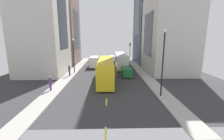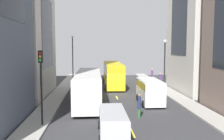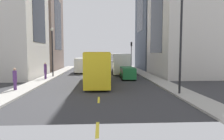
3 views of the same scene
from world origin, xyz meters
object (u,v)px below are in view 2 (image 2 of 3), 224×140
(car_green_0, at_px, (87,83))
(pedestrian_walking_far, at_px, (152,74))
(pedestrian_crossing_mid, at_px, (139,105))
(city_bus_white, at_px, (88,85))
(car_silver_1, at_px, (113,121))
(pedestrian_crossing_near, at_px, (160,79))
(streetcar_yellow, at_px, (113,72))
(traffic_light_near_corner, at_px, (41,73))
(delivery_van_white, at_px, (150,90))

(car_green_0, distance_m, pedestrian_walking_far, 14.03)
(pedestrian_walking_far, xyz_separation_m, pedestrian_crossing_mid, (-6.47, -22.66, -0.09))
(city_bus_white, bearing_deg, car_silver_1, -78.93)
(car_green_0, xyz_separation_m, pedestrian_crossing_near, (10.68, 0.46, 0.34))
(streetcar_yellow, relative_size, car_silver_1, 2.56)
(city_bus_white, height_order, pedestrian_walking_far, city_bus_white)
(city_bus_white, relative_size, pedestrian_walking_far, 5.92)
(car_green_0, height_order, traffic_light_near_corner, traffic_light_near_corner)
(car_green_0, bearing_deg, streetcar_yellow, 39.47)
(streetcar_yellow, xyz_separation_m, pedestrian_crossing_mid, (0.97, -17.62, -0.99))
(delivery_van_white, xyz_separation_m, pedestrian_crossing_mid, (-2.07, -5.10, -0.38))
(streetcar_yellow, bearing_deg, pedestrian_walking_far, 34.15)
(car_green_0, height_order, pedestrian_crossing_near, pedestrian_crossing_near)
(car_silver_1, bearing_deg, streetcar_yellow, 85.80)
(city_bus_white, height_order, traffic_light_near_corner, traffic_light_near_corner)
(car_silver_1, height_order, pedestrian_crossing_near, pedestrian_crossing_near)
(delivery_van_white, bearing_deg, car_green_0, 126.69)
(car_green_0, bearing_deg, pedestrian_crossing_near, 2.47)
(car_silver_1, xyz_separation_m, pedestrian_crossing_near, (8.37, 18.90, 0.26))
(car_silver_1, bearing_deg, city_bus_white, 101.07)
(city_bus_white, bearing_deg, pedestrian_crossing_mid, -51.75)
(streetcar_yellow, xyz_separation_m, pedestrian_walking_far, (7.44, 5.05, -0.91))
(delivery_van_white, bearing_deg, traffic_light_near_corner, -144.76)
(car_silver_1, xyz_separation_m, pedestrian_walking_far, (9.03, 26.69, 0.20))
(traffic_light_near_corner, bearing_deg, city_bus_white, 66.25)
(car_green_0, distance_m, pedestrian_crossing_mid, 15.21)
(car_green_0, relative_size, traffic_light_near_corner, 0.74)
(streetcar_yellow, height_order, car_green_0, streetcar_yellow)
(delivery_van_white, bearing_deg, pedestrian_crossing_near, 69.04)
(pedestrian_walking_far, distance_m, pedestrian_crossing_mid, 23.57)
(streetcar_yellow, distance_m, pedestrian_crossing_mid, 17.67)
(car_green_0, bearing_deg, pedestrian_crossing_mid, -71.32)
(streetcar_yellow, height_order, pedestrian_crossing_mid, streetcar_yellow)
(city_bus_white, height_order, car_green_0, city_bus_white)
(car_green_0, bearing_deg, car_silver_1, -82.85)
(delivery_van_white, xyz_separation_m, pedestrian_walking_far, (4.40, 17.57, -0.30))
(pedestrian_crossing_mid, height_order, pedestrian_crossing_near, pedestrian_crossing_near)
(pedestrian_walking_far, distance_m, traffic_light_near_corner, 28.46)
(city_bus_white, height_order, pedestrian_crossing_mid, city_bus_white)
(pedestrian_walking_far, distance_m, pedestrian_crossing_near, 7.83)
(pedestrian_crossing_mid, distance_m, pedestrian_crossing_near, 15.96)
(car_green_0, height_order, pedestrian_crossing_mid, pedestrian_crossing_mid)
(streetcar_yellow, distance_m, car_green_0, 5.19)
(delivery_van_white, relative_size, pedestrian_walking_far, 2.60)
(delivery_van_white, distance_m, pedestrian_crossing_near, 10.46)
(pedestrian_crossing_mid, bearing_deg, car_silver_1, -140.28)
(delivery_van_white, relative_size, pedestrian_crossing_near, 2.44)
(pedestrian_crossing_near, bearing_deg, pedestrian_walking_far, 64.56)
(car_green_0, distance_m, pedestrian_crossing_near, 10.69)
(city_bus_white, height_order, car_silver_1, city_bus_white)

